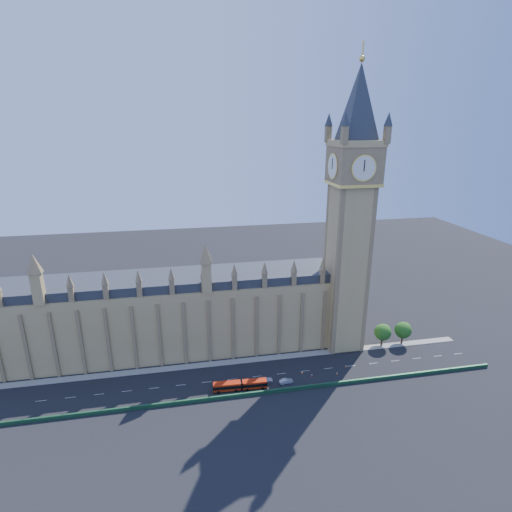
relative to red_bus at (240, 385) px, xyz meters
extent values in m
plane|color=black|center=(2.29, 5.52, -1.45)|extent=(400.00, 400.00, 0.00)
cube|color=tan|center=(-22.71, 27.52, 11.05)|extent=(120.00, 20.00, 25.00)
cube|color=#2D3035|center=(-22.71, 27.52, 25.05)|extent=(120.00, 18.00, 3.00)
cube|color=tan|center=(40.29, 19.52, 27.55)|extent=(12.00, 12.00, 58.00)
cube|color=olive|center=(40.29, 19.52, 62.55)|extent=(14.00, 14.00, 12.00)
cylinder|color=silver|center=(40.29, 12.37, 62.55)|extent=(7.20, 0.30, 7.20)
cube|color=tan|center=(40.29, 19.52, 69.55)|extent=(14.50, 14.50, 2.00)
pyramid|color=#2D3035|center=(40.29, 19.52, 92.55)|extent=(20.59, 20.59, 22.00)
sphere|color=#F2C64C|center=(40.29, 19.52, 93.35)|extent=(1.80, 1.80, 1.80)
cube|color=#1E4C2D|center=(2.29, -3.48, -0.85)|extent=(160.00, 0.60, 1.20)
cube|color=gray|center=(2.29, 15.02, -1.37)|extent=(160.00, 3.00, 0.16)
cylinder|color=#382619|center=(54.29, 15.52, 0.55)|extent=(0.70, 0.70, 4.00)
sphere|color=#174B14|center=(54.29, 15.52, 4.05)|extent=(6.00, 6.00, 6.00)
sphere|color=#174B14|center=(55.09, 15.82, 4.65)|extent=(4.38, 4.38, 4.38)
cylinder|color=#382619|center=(62.29, 15.52, 0.55)|extent=(0.70, 0.70, 4.00)
sphere|color=#174B14|center=(62.29, 15.52, 4.05)|extent=(6.00, 6.00, 6.00)
sphere|color=#174B14|center=(63.09, 15.82, 4.65)|extent=(4.38, 4.38, 4.38)
cube|color=red|center=(-3.93, 0.20, -0.07)|extent=(8.37, 2.72, 2.76)
cube|color=red|center=(4.41, -0.23, -0.07)|extent=(7.46, 2.67, 2.76)
cube|color=black|center=(-3.93, 0.20, 0.26)|extent=(8.43, 2.77, 1.05)
cube|color=black|center=(4.41, -0.23, 0.26)|extent=(7.51, 2.72, 1.05)
cylinder|color=black|center=(0.01, 0.00, -0.21)|extent=(0.86, 2.24, 2.20)
cylinder|color=black|center=(-6.63, -0.81, -0.99)|extent=(0.93, 0.32, 0.92)
cylinder|color=black|center=(-6.51, 1.48, -0.99)|extent=(0.93, 0.32, 0.92)
cylinder|color=black|center=(-1.35, -1.08, -0.99)|extent=(0.93, 0.32, 0.92)
cylinder|color=black|center=(-1.23, 1.21, -0.99)|extent=(0.93, 0.32, 0.92)
cylinder|color=black|center=(2.01, -1.25, -0.99)|extent=(0.93, 0.32, 0.92)
cylinder|color=black|center=(2.13, 1.04, -0.99)|extent=(0.93, 0.32, 0.92)
cylinder|color=black|center=(6.70, -1.49, -0.99)|extent=(0.93, 0.32, 0.92)
cylinder|color=black|center=(6.82, 0.80, -0.99)|extent=(0.93, 0.32, 0.92)
imported|color=#3E4045|center=(0.29, 1.51, -0.80)|extent=(3.82, 1.57, 1.30)
imported|color=#9FA2A7|center=(14.60, 0.48, -0.73)|extent=(4.50, 2.00, 1.44)
imported|color=silver|center=(8.29, 2.30, -0.75)|extent=(4.93, 2.28, 1.40)
cube|color=black|center=(23.57, 2.42, -1.43)|extent=(0.45, 0.45, 0.04)
cone|color=#ED440C|center=(23.57, 2.42, -1.10)|extent=(0.49, 0.49, 0.70)
cylinder|color=white|center=(23.57, 2.42, -1.00)|extent=(0.34, 0.34, 0.12)
cube|color=black|center=(31.90, 1.90, -1.43)|extent=(0.44, 0.44, 0.04)
cone|color=orange|center=(31.90, 1.90, -1.13)|extent=(0.48, 0.48, 0.65)
cylinder|color=white|center=(31.90, 1.90, -1.03)|extent=(0.32, 0.32, 0.11)
cube|color=black|center=(20.95, 4.36, -1.43)|extent=(0.50, 0.50, 0.04)
cone|color=orange|center=(20.95, 4.36, -1.06)|extent=(0.55, 0.55, 0.78)
cylinder|color=white|center=(20.95, 4.36, -0.95)|extent=(0.38, 0.38, 0.13)
cube|color=black|center=(36.29, 5.17, -1.43)|extent=(0.46, 0.46, 0.04)
cone|color=orange|center=(36.29, 5.17, -1.14)|extent=(0.50, 0.50, 0.63)
cylinder|color=white|center=(36.29, 5.17, -1.05)|extent=(0.30, 0.30, 0.11)
camera|label=1|loc=(-14.21, -101.49, 74.74)|focal=28.00mm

